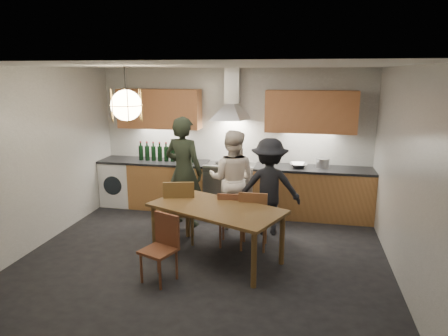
% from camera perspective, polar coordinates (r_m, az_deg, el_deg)
% --- Properties ---
extents(ground, '(5.00, 5.00, 0.00)m').
position_cam_1_polar(ground, '(5.72, -2.80, -12.60)').
color(ground, black).
rests_on(ground, ground).
extents(room_shell, '(5.02, 4.52, 2.61)m').
position_cam_1_polar(room_shell, '(5.20, -3.02, 4.53)').
color(room_shell, silver).
rests_on(room_shell, ground).
extents(counter_run, '(5.00, 0.62, 0.90)m').
position_cam_1_polar(counter_run, '(7.34, 1.12, -2.87)').
color(counter_run, '#C2864A').
rests_on(counter_run, ground).
extents(range_stove, '(0.90, 0.60, 0.92)m').
position_cam_1_polar(range_stove, '(7.34, 0.93, -2.93)').
color(range_stove, silver).
rests_on(range_stove, ground).
extents(wall_fixtures, '(4.30, 0.54, 1.10)m').
position_cam_1_polar(wall_fixtures, '(7.19, 1.15, 8.35)').
color(wall_fixtures, '#D48751').
rests_on(wall_fixtures, ground).
extents(pendant_lamp, '(0.43, 0.43, 0.70)m').
position_cam_1_polar(pendant_lamp, '(5.41, -13.78, 8.70)').
color(pendant_lamp, black).
rests_on(pendant_lamp, ground).
extents(dining_table, '(1.99, 1.52, 0.75)m').
position_cam_1_polar(dining_table, '(5.43, -1.12, -6.44)').
color(dining_table, brown).
rests_on(dining_table, ground).
extents(chair_back_left, '(0.55, 0.55, 0.99)m').
position_cam_1_polar(chair_back_left, '(5.97, -6.36, -5.66)').
color(chair_back_left, brown).
rests_on(chair_back_left, ground).
extents(chair_back_mid, '(0.40, 0.40, 0.84)m').
position_cam_1_polar(chair_back_mid, '(5.85, 1.07, -6.84)').
color(chair_back_mid, brown).
rests_on(chair_back_mid, ground).
extents(chair_back_right, '(0.41, 0.41, 0.89)m').
position_cam_1_polar(chair_back_right, '(5.76, 4.22, -6.91)').
color(chair_back_right, brown).
rests_on(chair_back_right, ground).
extents(chair_front, '(0.49, 0.49, 0.83)m').
position_cam_1_polar(chair_front, '(5.04, -8.78, -10.54)').
color(chair_front, '#5B2E1B').
rests_on(chair_front, ground).
extents(person_left, '(0.75, 0.58, 1.84)m').
position_cam_1_polar(person_left, '(6.62, -5.77, -0.55)').
color(person_left, black).
rests_on(person_left, ground).
extents(person_mid, '(0.81, 0.64, 1.63)m').
position_cam_1_polar(person_mid, '(6.53, 1.16, -1.65)').
color(person_mid, silver).
rests_on(person_mid, ground).
extents(person_right, '(1.05, 0.67, 1.54)m').
position_cam_1_polar(person_right, '(6.31, 6.45, -2.67)').
color(person_right, black).
rests_on(person_right, ground).
extents(mixing_bowl, '(0.34, 0.34, 0.08)m').
position_cam_1_polar(mixing_bowl, '(7.09, 10.59, 0.39)').
color(mixing_bowl, '#A9A9AC').
rests_on(mixing_bowl, counter_run).
extents(stock_pot, '(0.30, 0.30, 0.16)m').
position_cam_1_polar(stock_pot, '(7.14, 13.90, 0.66)').
color(stock_pot, '#B7B7BB').
rests_on(stock_pot, counter_run).
extents(wine_bottles, '(1.09, 0.08, 0.35)m').
position_cam_1_polar(wine_bottles, '(7.52, -8.26, 2.31)').
color(wine_bottles, black).
rests_on(wine_bottles, counter_run).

